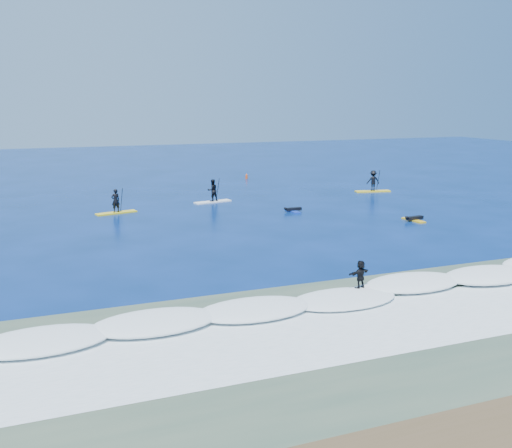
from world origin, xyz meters
name	(u,v)px	position (x,y,z in m)	size (l,w,h in m)	color
ground	(302,241)	(0.00, 0.00, 0.00)	(160.00, 160.00, 0.00)	#031C49
shallow_water	(460,323)	(0.00, -14.00, 0.01)	(90.00, 13.00, 0.01)	#384D3B
breaking_wave	(399,291)	(0.00, -10.00, 0.00)	(40.00, 6.00, 0.30)	white
whitewater	(443,314)	(0.00, -13.00, 0.00)	(34.00, 5.00, 0.02)	silver
sup_paddler_left	(116,205)	(-9.37, 12.97, 0.67)	(3.17, 1.45, 2.16)	yellow
sup_paddler_center	(213,192)	(-1.15, 14.98, 0.84)	(3.29, 1.41, 2.24)	white
sup_paddler_right	(373,182)	(14.51, 15.08, 0.90)	(3.40, 1.49, 2.31)	yellow
prone_paddler_near	(414,219)	(9.98, 2.59, 0.14)	(1.56, 2.00, 0.41)	yellow
prone_paddler_far	(293,210)	(3.39, 8.81, 0.13)	(1.45, 1.84, 0.38)	#183AB5
wave_surfer	(360,276)	(-1.77, -9.58, 0.78)	(1.94, 0.98, 1.35)	white
marker_buoy	(247,176)	(6.57, 27.82, 0.27)	(0.26, 0.26, 0.62)	#DD4713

